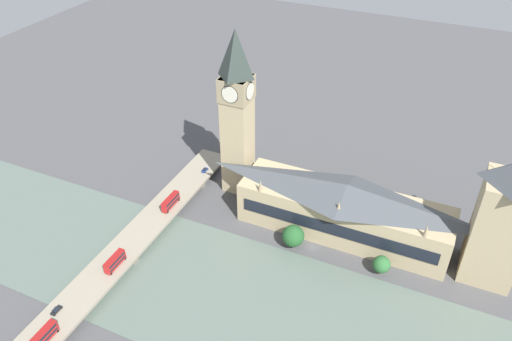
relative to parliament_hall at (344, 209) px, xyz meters
The scene contains 13 objects.
ground_plane 20.33m from the parliament_hall, 150.57° to the left, with size 600.00×600.00×0.00m, color #4C4C4F.
river_water 52.32m from the parliament_hall, behind, with size 60.21×360.00×0.30m, color slate.
parliament_hall is the anchor object (origin of this frame).
clock_tower 60.37m from the parliament_hall, 79.07° to the left, with size 12.72×12.72×75.99m.
victoria_tower 57.40m from the parliament_hall, 89.94° to the right, with size 18.09×18.09×55.10m.
road_bridge 89.44m from the parliament_hall, 124.40° to the left, with size 152.43×14.30×4.22m.
double_decker_bus_lead 73.48m from the parliament_hall, 105.37° to the left, with size 10.96×2.54×4.90m.
double_decker_bus_mid 91.57m from the parliament_hall, 129.41° to the left, with size 10.12×2.62×4.77m.
double_decker_bus_rear 117.86m from the parliament_hall, 143.03° to the left, with size 10.13×2.52×5.04m.
car_northbound_tail 113.22m from the parliament_hall, 137.71° to the left, with size 4.26×1.81×1.31m.
car_southbound_lead 71.17m from the parliament_hall, 82.23° to the left, with size 3.81×1.80×1.31m.
tree_embankment_near 27.20m from the parliament_hall, 129.61° to the right, with size 6.70×6.70×8.23m.
tree_embankment_mid 23.61m from the parliament_hall, 138.23° to the left, with size 8.94×8.94×10.50m.
Camera 1 is at (-141.98, -39.54, 142.03)m, focal length 35.00 mm.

